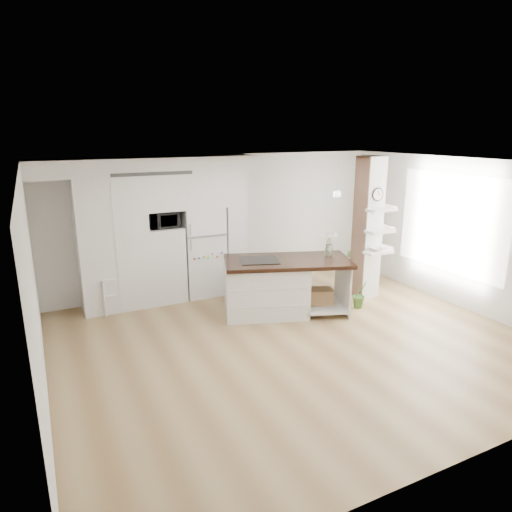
{
  "coord_description": "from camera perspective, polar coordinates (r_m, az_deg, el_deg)",
  "views": [
    {
      "loc": [
        -3.38,
        -5.51,
        3.16
      ],
      "look_at": [
        -0.23,
        0.9,
        1.18
      ],
      "focal_mm": 32.0,
      "sensor_mm": 36.0,
      "label": 1
    }
  ],
  "objects": [
    {
      "name": "floor_plant_b",
      "position": [
        10.64,
        11.86,
        -0.71
      ],
      "size": [
        0.36,
        0.36,
        0.5
      ],
      "primitive_type": "imported",
      "rotation": [
        0.0,
        0.0,
        -0.33
      ],
      "color": "#3E6A2A",
      "rests_on": "floor"
    },
    {
      "name": "column",
      "position": [
        8.97,
        14.47,
        3.37
      ],
      "size": [
        0.69,
        0.9,
        2.7
      ],
      "color": "silver",
      "rests_on": "floor"
    },
    {
      "name": "refrigerator",
      "position": [
        8.97,
        -6.74,
        0.63
      ],
      "size": [
        0.78,
        0.69,
        1.75
      ],
      "color": "white",
      "rests_on": "floor"
    },
    {
      "name": "kitchen_island",
      "position": [
        8.06,
        2.11,
        -3.73
      ],
      "size": [
        2.4,
        1.71,
        1.55
      ],
      "rotation": [
        0.0,
        0.0,
        -0.34
      ],
      "color": "white",
      "rests_on": "floor"
    },
    {
      "name": "floor",
      "position": [
        7.2,
        4.9,
        -10.62
      ],
      "size": [
        7.0,
        6.0,
        0.01
      ],
      "primitive_type": "cube",
      "color": "#A48858",
      "rests_on": "ground"
    },
    {
      "name": "room",
      "position": [
        6.59,
        5.26,
        4.01
      ],
      "size": [
        7.04,
        6.04,
        2.72
      ],
      "color": "white",
      "rests_on": "ground"
    },
    {
      "name": "pendant_light",
      "position": [
        7.68,
        15.71,
        7.13
      ],
      "size": [
        0.12,
        0.12,
        0.1
      ],
      "primitive_type": "cylinder",
      "color": "white",
      "rests_on": "room"
    },
    {
      "name": "decor_bowl",
      "position": [
        8.83,
        14.89,
        0.81
      ],
      "size": [
        0.22,
        0.22,
        0.05
      ],
      "primitive_type": "imported",
      "color": "white",
      "rests_on": "column"
    },
    {
      "name": "window",
      "position": [
        9.14,
        23.2,
        3.77
      ],
      "size": [
        0.0,
        2.4,
        2.4
      ],
      "primitive_type": "plane",
      "rotation": [
        1.57,
        0.0,
        -1.57
      ],
      "color": "white",
      "rests_on": "room"
    },
    {
      "name": "cabinet_wall",
      "position": [
        8.57,
        -12.68,
        3.97
      ],
      "size": [
        4.0,
        0.71,
        2.7
      ],
      "color": "white",
      "rests_on": "floor"
    },
    {
      "name": "bookshelf",
      "position": [
        8.59,
        -16.99,
        -4.73
      ],
      "size": [
        0.62,
        0.45,
        0.66
      ],
      "rotation": [
        0.0,
        0.0,
        0.26
      ],
      "color": "white",
      "rests_on": "floor"
    },
    {
      "name": "shelf_plant",
      "position": [
        9.23,
        15.06,
        4.75
      ],
      "size": [
        0.27,
        0.23,
        0.3
      ],
      "primitive_type": "imported",
      "color": "#3E6A2A",
      "rests_on": "column"
    },
    {
      "name": "microwave",
      "position": [
        8.55,
        -11.5,
        4.46
      ],
      "size": [
        0.54,
        0.37,
        0.3
      ],
      "primitive_type": "imported",
      "color": "#2D2D2D",
      "rests_on": "cabinet_wall"
    },
    {
      "name": "floor_plant_a",
      "position": [
        8.59,
        12.84,
        -4.69
      ],
      "size": [
        0.3,
        0.26,
        0.51
      ],
      "primitive_type": "imported",
      "rotation": [
        0.0,
        0.0,
        0.12
      ],
      "color": "#3E6A2A",
      "rests_on": "floor"
    }
  ]
}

